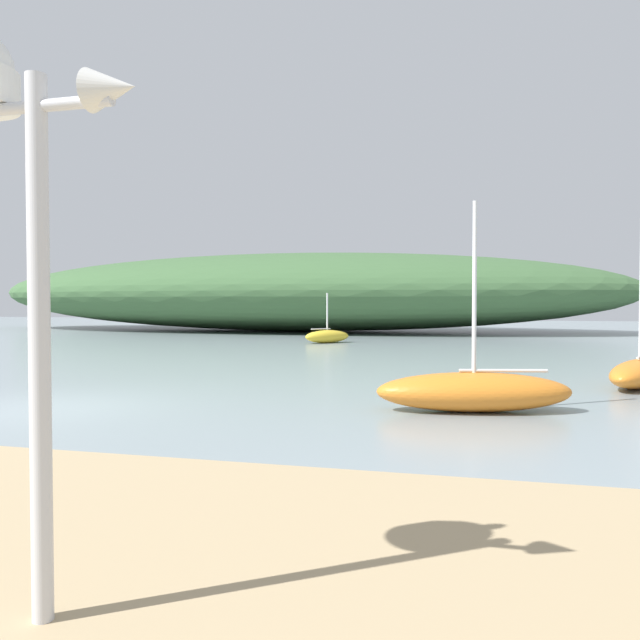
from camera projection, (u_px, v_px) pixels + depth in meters
ground_plane at (47, 409)px, 11.74m from camera, size 120.00×120.00×0.00m
distant_hill at (294, 292)px, 43.54m from camera, size 45.51×15.12×5.38m
sailboat_outer_mooring at (327, 336)px, 30.40m from camera, size 2.30×2.36×2.45m
sailboat_east_reach at (474, 391)px, 11.42m from camera, size 3.75×1.93×3.86m
sailboat_far_left at (640, 372)px, 14.73m from camera, size 2.44×3.57×4.01m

